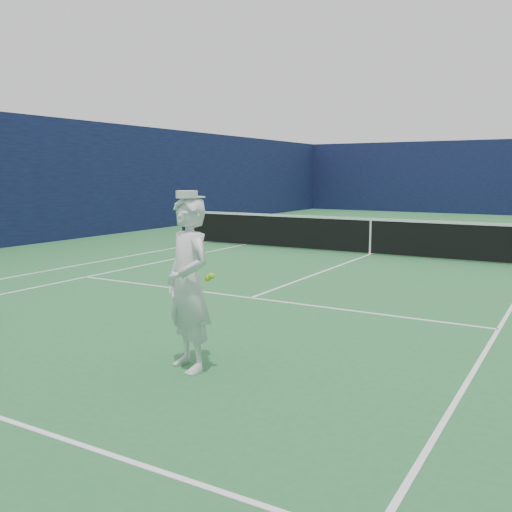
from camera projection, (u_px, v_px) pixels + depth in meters
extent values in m
plane|color=#286937|center=(370.00, 255.00, 15.64)|extent=(80.00, 80.00, 0.00)
cube|color=white|center=(457.00, 222.00, 25.80)|extent=(11.03, 0.06, 0.01)
cube|color=white|center=(206.00, 242.00, 18.37)|extent=(0.06, 23.83, 0.01)
cube|color=white|center=(242.00, 245.00, 17.69)|extent=(0.06, 23.77, 0.01)
cube|color=white|center=(427.00, 233.00, 21.11)|extent=(8.23, 0.06, 0.01)
cube|color=white|center=(251.00, 298.00, 10.17)|extent=(8.23, 0.06, 0.01)
cube|color=white|center=(370.00, 254.00, 15.64)|extent=(0.06, 12.80, 0.01)
cube|color=white|center=(456.00, 223.00, 25.67)|extent=(0.06, 0.30, 0.01)
cube|color=#0F1437|center=(482.00, 177.00, 30.74)|extent=(20.12, 0.12, 4.00)
cube|color=#10163D|center=(102.00, 179.00, 20.34)|extent=(0.12, 36.12, 4.00)
cylinder|color=#141E4C|center=(183.00, 225.00, 18.75)|extent=(0.09, 0.09, 1.07)
cube|color=black|center=(370.00, 236.00, 15.57)|extent=(12.79, 0.02, 0.92)
cube|color=white|center=(371.00, 219.00, 15.50)|extent=(12.79, 0.04, 0.07)
cube|color=white|center=(370.00, 238.00, 15.57)|extent=(0.05, 0.03, 0.94)
imported|color=white|center=(188.00, 284.00, 6.35)|extent=(0.85, 0.73, 1.96)
cylinder|color=white|center=(187.00, 194.00, 6.20)|extent=(0.24, 0.24, 0.08)
cube|color=white|center=(197.00, 197.00, 6.28)|extent=(0.21, 0.17, 0.02)
cylinder|color=navy|center=(183.00, 277.00, 6.61)|extent=(0.07, 0.10, 0.22)
cube|color=#1F21A9|center=(186.00, 291.00, 6.69)|extent=(0.03, 0.03, 0.14)
torus|color=#1F21A9|center=(192.00, 308.00, 6.74)|extent=(0.31, 0.21, 0.29)
cube|color=beige|center=(192.00, 308.00, 6.74)|extent=(0.20, 0.10, 0.30)
sphere|color=#BCE119|center=(208.00, 278.00, 6.18)|extent=(0.07, 0.07, 0.07)
sphere|color=#BCE119|center=(211.00, 276.00, 6.15)|extent=(0.07, 0.07, 0.07)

